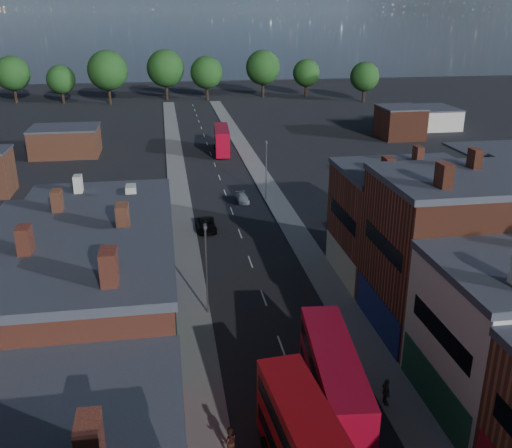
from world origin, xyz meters
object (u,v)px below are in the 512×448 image
object	(u,v)px
bus_2	(222,140)
car_2	(206,225)
bus_1	(333,383)
car_3	(242,198)
ped_1	(230,441)
ped_3	(386,392)

from	to	relation	value
bus_2	car_2	world-z (taller)	bus_2
bus_1	bus_2	size ratio (longest dim) A/B	1.06
car_3	ped_1	distance (m)	46.97
car_3	bus_2	bearing A→B (deg)	88.00
car_2	car_3	world-z (taller)	car_2
bus_2	ped_3	xyz separation A→B (m)	(3.24, -71.78, -1.44)
car_2	ped_3	xyz separation A→B (m)	(9.11, -33.65, 0.41)
bus_1	bus_2	xyz separation A→B (m)	(0.57, 72.41, -0.14)
ped_1	car_2	bearing A→B (deg)	-96.49
bus_1	car_2	bearing A→B (deg)	104.34
car_3	ped_1	bearing A→B (deg)	-100.43
bus_1	ped_3	bearing A→B (deg)	14.88
car_2	car_3	bearing A→B (deg)	59.32
car_3	ped_1	size ratio (longest dim) A/B	1.97
bus_1	ped_1	distance (m)	7.34
bus_2	ped_3	world-z (taller)	bus_2
bus_1	bus_2	distance (m)	72.41
car_3	bus_1	bearing A→B (deg)	-92.13
bus_1	ped_3	size ratio (longest dim) A/B	6.06
car_3	car_2	bearing A→B (deg)	-121.51
bus_1	car_3	distance (m)	44.22
ped_3	ped_1	bearing A→B (deg)	106.03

